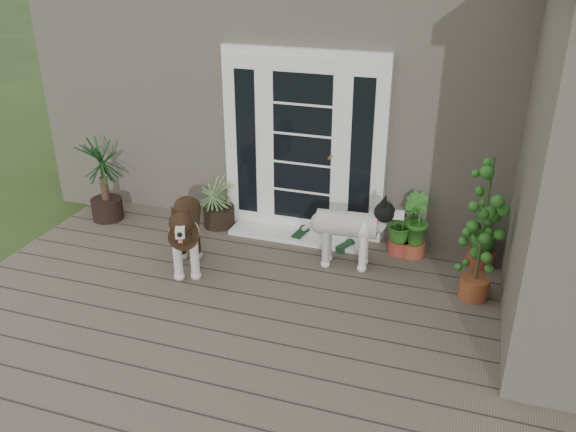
% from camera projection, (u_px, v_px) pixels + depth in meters
% --- Properties ---
extents(deck, '(6.20, 4.60, 0.12)m').
position_uv_depth(deck, '(251.00, 344.00, 5.32)').
color(deck, '#6B5B4C').
rests_on(deck, ground).
extents(house_main, '(7.40, 4.00, 3.10)m').
position_uv_depth(house_main, '(360.00, 78.00, 8.34)').
color(house_main, '#665E54').
rests_on(house_main, ground).
extents(door_unit, '(1.90, 0.14, 2.15)m').
position_uv_depth(door_unit, '(303.00, 145.00, 6.79)').
color(door_unit, white).
rests_on(door_unit, deck).
extents(door_step, '(1.60, 0.40, 0.05)m').
position_uv_depth(door_step, '(297.00, 235.00, 7.06)').
color(door_step, white).
rests_on(door_step, deck).
extents(brindle_dog, '(0.76, 1.04, 0.80)m').
position_uv_depth(brindle_dog, '(186.00, 235.00, 6.24)').
color(brindle_dog, '#372514').
rests_on(brindle_dog, deck).
extents(white_dog, '(0.89, 0.44, 0.72)m').
position_uv_depth(white_dog, '(346.00, 235.00, 6.32)').
color(white_dog, white).
rests_on(white_dog, deck).
extents(spider_plant, '(0.69, 0.69, 0.67)m').
position_uv_depth(spider_plant, '(218.00, 200.00, 7.22)').
color(spider_plant, '#859D61').
rests_on(spider_plant, deck).
extents(yucca, '(0.77, 0.77, 1.05)m').
position_uv_depth(yucca, '(103.00, 179.00, 7.31)').
color(yucca, black).
rests_on(yucca, deck).
extents(herb_a, '(0.54, 0.54, 0.50)m').
position_uv_depth(herb_a, '(400.00, 233.00, 6.61)').
color(herb_a, '#245016').
rests_on(herb_a, deck).
extents(herb_b, '(0.48, 0.48, 0.51)m').
position_uv_depth(herb_b, '(414.00, 234.00, 6.58)').
color(herb_b, '#255518').
rests_on(herb_b, deck).
extents(herb_c, '(0.37, 0.37, 0.54)m').
position_uv_depth(herb_c, '(482.00, 242.00, 6.37)').
color(herb_c, '#2E661D').
rests_on(herb_c, deck).
extents(sapling, '(0.54, 0.54, 1.51)m').
position_uv_depth(sapling, '(483.00, 228.00, 5.58)').
color(sapling, '#1A5E1B').
rests_on(sapling, deck).
extents(clog_left, '(0.20, 0.34, 0.10)m').
position_uv_depth(clog_left, '(301.00, 234.00, 7.04)').
color(clog_left, black).
rests_on(clog_left, deck).
extents(clog_right, '(0.24, 0.31, 0.08)m').
position_uv_depth(clog_right, '(345.00, 246.00, 6.78)').
color(clog_right, '#153519').
rests_on(clog_right, deck).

